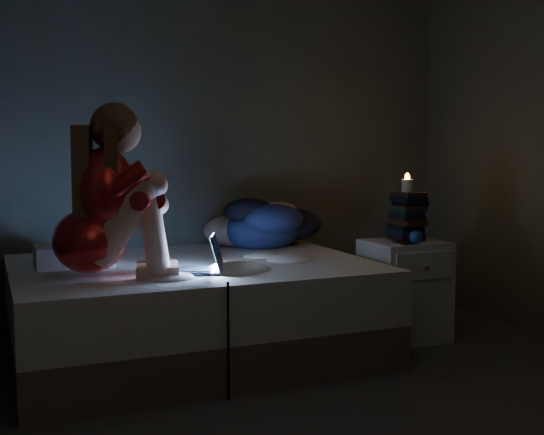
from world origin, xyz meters
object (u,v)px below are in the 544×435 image
laptop (193,253)px  candle (407,184)px  bed (193,309)px  nightstand (404,290)px  phone (403,243)px  woman (88,191)px

laptop → candle: candle is taller
bed → laptop: bearing=-106.3°
laptop → nightstand: 1.48m
laptop → phone: (1.35, 0.05, -0.02)m
nightstand → candle: (0.03, 0.03, 0.67)m
laptop → phone: 1.35m
nightstand → phone: 0.34m
woman → candle: 1.99m
bed → nightstand: nightstand is taller
laptop → candle: size_ratio=3.81×
woman → candle: woman is taller
laptop → nightstand: size_ratio=0.49×
bed → phone: 1.33m
bed → candle: candle is taller
phone → candle: bearing=52.6°
phone → bed: bearing=169.8°
bed → candle: bearing=-6.4°
woman → nightstand: (1.95, 0.09, -0.68)m
candle → bed: bearing=173.6°
candle → phone: candle is taller
laptop → phone: bearing=24.7°
laptop → phone: laptop is taller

